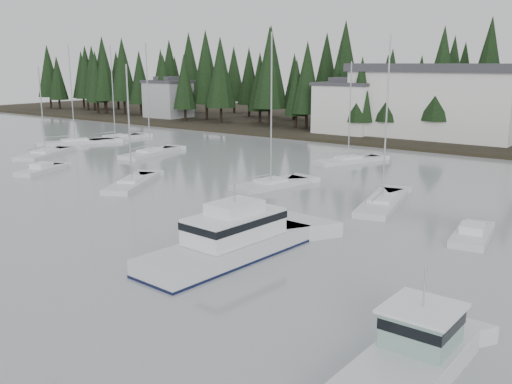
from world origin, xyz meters
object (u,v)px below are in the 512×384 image
Objects in this scene: cabin_cruiser_center at (230,244)px; sailboat_6 at (132,185)px; sailboat_4 at (348,162)px; sailboat_11 at (46,155)px; house_west at (347,107)px; sailboat_10 at (271,186)px; runabout_1 at (472,237)px; runabout_0 at (42,171)px; lobster_boat_teal at (406,365)px; sailboat_13 at (75,144)px; sailboat_9 at (150,154)px; house_far_west at (168,98)px; sailboat_3 at (382,205)px; sailboat_8 at (115,139)px; harbor_inn at (449,102)px.

sailboat_6 reaches higher than cabin_cruiser_center.
sailboat_11 is at bearing 140.45° from sailboat_4.
house_west is 40.87m from sailboat_10.
house_west reaches higher than runabout_1.
runabout_0 is (-24.06, -8.74, 0.04)m from sailboat_10.
sailboat_13 is (-62.97, 31.31, -0.49)m from lobster_boat_teal.
sailboat_4 is at bearing -76.26° from sailboat_9.
sailboat_11 is (20.80, -42.55, -4.35)m from house_far_west.
house_west is at bearing -15.45° from sailboat_13.
runabout_0 is (-11.57, -47.38, -4.52)m from house_west.
sailboat_3 is at bearing -95.09° from runabout_0.
sailboat_4 is 1.06× the size of sailboat_11.
sailboat_9 reaches higher than sailboat_11.
house_west is at bearing 29.79° from sailboat_10.
sailboat_11 is at bearing 105.11° from sailboat_10.
sailboat_3 reaches higher than house_west.
sailboat_11 is at bearing 79.26° from sailboat_3.
runabout_1 is at bearing -92.94° from sailboat_10.
house_far_west is at bearing 50.33° from runabout_1.
cabin_cruiser_center is at bearing -120.62° from sailboat_8.
runabout_1 is (43.74, -11.82, 0.05)m from sailboat_9.
sailboat_3 is 51.89m from sailboat_8.
house_far_west is 57.07m from harbor_inn.
sailboat_4 reaches higher than harbor_inn.
house_far_west is 58.16m from runabout_0.
sailboat_6 is at bearing 85.85° from runabout_1.
sailboat_10 is at bearing -115.09° from sailboat_9.
sailboat_4 is at bearing 31.63° from lobster_boat_teal.
sailboat_4 is at bearing 20.52° from cabin_cruiser_center.
lobster_boat_teal is 26.91m from sailboat_3.
sailboat_10 reaches higher than house_far_west.
sailboat_8 is at bearing -145.05° from harbor_inn.
sailboat_11 is (-33.26, -18.34, -0.02)m from sailboat_4.
house_west is 46.40m from sailboat_6.
sailboat_6 is at bearing -105.36° from harbor_inn.
runabout_1 is at bearing -36.62° from cabin_cruiser_center.
sailboat_10 is (54.49, -40.64, -4.31)m from house_far_west.
sailboat_10 reaches higher than sailboat_8.
sailboat_6 is at bearing -102.85° from runabout_0.
lobster_boat_teal is at bearing -124.38° from sailboat_10.
harbor_inn is 42.44m from sailboat_10.
house_far_west is 101.71m from lobster_boat_teal.
sailboat_3 is (66.06, -41.06, -4.32)m from house_far_west.
house_far_west reaches higher than lobster_boat_teal.
sailboat_6 is 2.05× the size of runabout_1.
sailboat_8 reaches higher than sailboat_4.
lobster_boat_teal is 0.60× the size of sailboat_9.
harbor_inn is 2.38× the size of cabin_cruiser_center.
sailboat_3 is (-11.92, 24.12, -0.49)m from lobster_boat_teal.
sailboat_6 is at bearing -88.21° from house_west.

